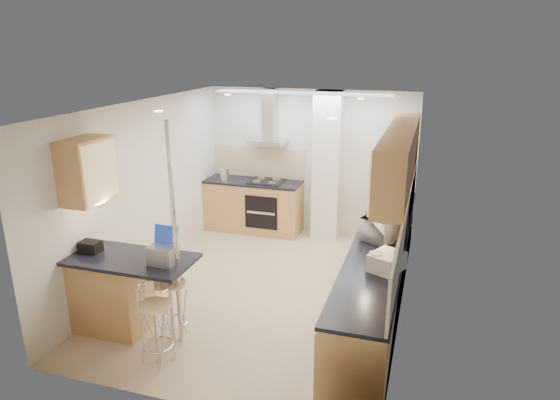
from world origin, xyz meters
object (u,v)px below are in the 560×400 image
(bar_stool_end, at_px, (171,302))
(bread_bin, at_px, (387,262))
(laptop, at_px, (163,255))
(microwave, at_px, (384,227))
(bar_stool_near, at_px, (156,325))

(bar_stool_end, xyz_separation_m, bread_bin, (2.28, 0.57, 0.56))
(laptop, bearing_deg, microwave, 36.05)
(laptop, bearing_deg, bar_stool_end, 31.70)
(bar_stool_end, relative_size, bread_bin, 2.52)
(bar_stool_end, bearing_deg, laptop, 172.05)
(bar_stool_near, bearing_deg, laptop, 95.38)
(microwave, height_order, laptop, microwave)
(microwave, xyz_separation_m, bread_bin, (0.13, -0.89, -0.05))
(bar_stool_near, distance_m, bread_bin, 2.50)
(laptop, height_order, bread_bin, laptop)
(bar_stool_end, height_order, bread_bin, bread_bin)
(laptop, distance_m, bread_bin, 2.41)
(microwave, xyz_separation_m, laptop, (-2.20, -1.48, -0.03))
(laptop, distance_m, bar_stool_near, 0.73)
(bar_stool_near, xyz_separation_m, bar_stool_end, (-0.07, 0.44, 0.02))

